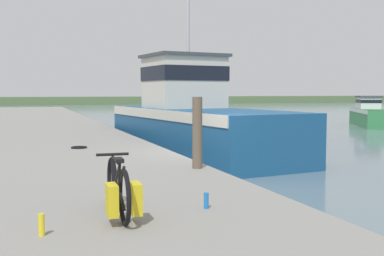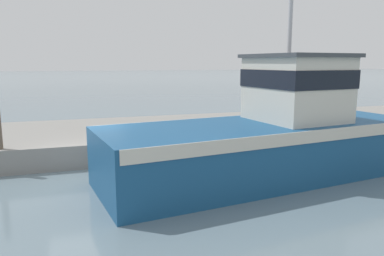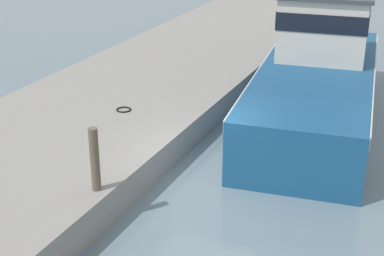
{
  "view_description": "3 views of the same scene",
  "coord_description": "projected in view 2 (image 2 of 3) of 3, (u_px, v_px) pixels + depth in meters",
  "views": [
    {
      "loc": [
        -4.68,
        -11.86,
        2.43
      ],
      "look_at": [
        -0.42,
        0.32,
        1.44
      ],
      "focal_mm": 45.0,
      "sensor_mm": 36.0,
      "label": 1
    },
    {
      "loc": [
        12.0,
        -0.3,
        3.65
      ],
      "look_at": [
        0.32,
        3.5,
        1.49
      ],
      "focal_mm": 35.0,
      "sensor_mm": 36.0,
      "label": 2
    },
    {
      "loc": [
        5.36,
        -12.15,
        7.23
      ],
      "look_at": [
        -0.09,
        -0.21,
        1.62
      ],
      "focal_mm": 55.0,
      "sensor_mm": 36.0,
      "label": 3
    }
  ],
  "objects": [
    {
      "name": "ground_plane",
      "position": [
        85.0,
        178.0,
        11.96
      ],
      "size": [
        320.0,
        320.0,
        0.0
      ],
      "primitive_type": "plane",
      "color": "slate"
    },
    {
      "name": "dock_pier",
      "position": [
        80.0,
        140.0,
        15.78
      ],
      "size": [
        6.35,
        80.0,
        0.84
      ],
      "primitive_type": "cube",
      "color": "gray",
      "rests_on": "ground_plane"
    },
    {
      "name": "fishing_boat_main",
      "position": [
        277.0,
        134.0,
        12.09
      ],
      "size": [
        4.77,
        12.37,
        10.03
      ],
      "rotation": [
        0.0,
        0.0,
        0.13
      ],
      "color": "navy",
      "rests_on": "ground_plane"
    },
    {
      "name": "hose_coil",
      "position": [
        127.0,
        131.0,
        15.41
      ],
      "size": [
        0.45,
        0.45,
        0.04
      ],
      "primitive_type": "torus",
      "color": "black",
      "rests_on": "dock_pier"
    }
  ]
}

